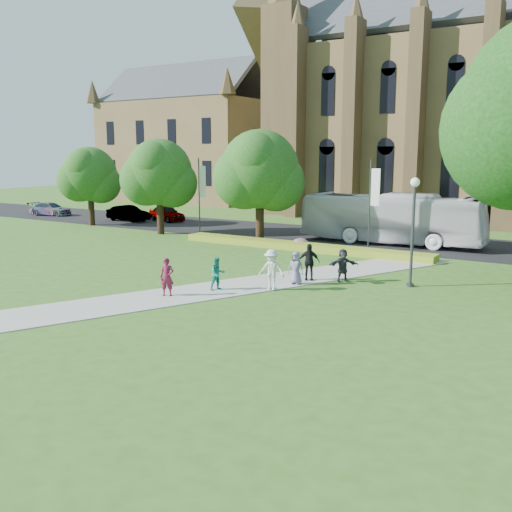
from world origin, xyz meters
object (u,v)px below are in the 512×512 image
Objects in this scene: streetlamp at (413,219)px; car_0 at (167,213)px; car_2 at (50,209)px; pedestrian_0 at (167,277)px; tour_coach at (391,218)px; car_1 at (128,213)px.

streetlamp is 1.22× the size of car_0.
pedestrian_0 is (32.79, -19.65, 0.21)m from car_2.
tour_coach is 20.40m from pedestrian_0.
car_1 is 30.12m from pedestrian_0.
tour_coach reaches higher than car_2.
streetlamp is 33.48m from car_1.
car_2 is 2.67× the size of pedestrian_0.
streetlamp is 1.18× the size of car_1.
tour_coach is at bearing -101.93° from car_2.
pedestrian_0 reaches higher than car_1.
car_1 is (-3.11, -1.95, 0.00)m from car_0.
streetlamp is 0.41× the size of tour_coach.
tour_coach is 3.00× the size of car_0.
tour_coach is 36.23m from car_2.
car_0 is 0.93× the size of car_2.
tour_coach is 25.73m from car_1.
tour_coach reaches higher than car_0.
tour_coach is 7.48× the size of pedestrian_0.
tour_coach is (-5.25, 12.34, -1.48)m from streetlamp.
tour_coach is 2.91× the size of car_1.
car_1 is (-25.71, 0.15, -1.06)m from tour_coach.
car_1 is (-30.96, 12.49, -2.55)m from streetlamp.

